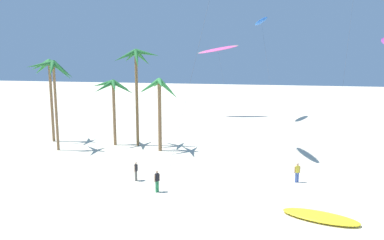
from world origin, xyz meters
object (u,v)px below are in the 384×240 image
(palm_tree_2, at_px, (113,90))
(palm_tree_3, at_px, (137,66))
(person_near_left, at_px, (157,180))
(palm_tree_1, at_px, (49,73))
(flying_kite_0, at_px, (218,49))
(grounded_kite_0, at_px, (320,217))
(palm_tree_0, at_px, (54,74))
(person_mid_field, at_px, (136,170))
(palm_tree_4, at_px, (159,92))
(person_foreground_walker, at_px, (297,172))
(flying_kite_4, at_px, (261,21))

(palm_tree_2, distance_m, palm_tree_3, 3.95)
(palm_tree_3, bearing_deg, person_near_left, -61.79)
(palm_tree_3, relative_size, person_near_left, 6.58)
(palm_tree_1, xyz_separation_m, person_near_left, (18.46, -13.35, -7.43))
(flying_kite_0, height_order, person_near_left, flying_kite_0)
(grounded_kite_0, bearing_deg, palm_tree_2, 144.70)
(palm_tree_0, relative_size, palm_tree_3, 0.89)
(palm_tree_0, height_order, flying_kite_0, flying_kite_0)
(palm_tree_1, height_order, palm_tree_3, palm_tree_3)
(flying_kite_0, relative_size, person_near_left, 7.56)
(palm_tree_1, xyz_separation_m, flying_kite_0, (15.54, 25.42, 3.42))
(person_mid_field, bearing_deg, person_near_left, -38.19)
(palm_tree_1, bearing_deg, palm_tree_4, -4.57)
(grounded_kite_0, bearing_deg, person_foreground_walker, 100.68)
(palm_tree_1, height_order, flying_kite_4, flying_kite_4)
(person_mid_field, bearing_deg, palm_tree_0, 149.04)
(flying_kite_0, relative_size, flying_kite_4, 0.72)
(palm_tree_3, relative_size, grounded_kite_0, 2.25)
(flying_kite_0, bearing_deg, person_mid_field, -89.51)
(palm_tree_0, xyz_separation_m, palm_tree_4, (10.94, 2.62, -1.84))
(palm_tree_0, bearing_deg, palm_tree_3, 29.59)
(palm_tree_2, relative_size, flying_kite_4, 0.43)
(palm_tree_2, height_order, grounded_kite_0, palm_tree_2)
(palm_tree_3, bearing_deg, flying_kite_0, 79.57)
(palm_tree_0, distance_m, person_foreground_walker, 26.84)
(flying_kite_4, xyz_separation_m, grounded_kite_0, (7.11, -40.36, -16.15))
(person_near_left, bearing_deg, flying_kite_4, 83.49)
(person_near_left, bearing_deg, person_foreground_walker, 26.25)
(palm_tree_0, relative_size, person_near_left, 5.84)
(palm_tree_3, xyz_separation_m, person_near_left, (7.49, -13.96, -8.29))
(palm_tree_0, bearing_deg, flying_kite_4, 55.88)
(palm_tree_2, relative_size, palm_tree_4, 0.96)
(palm_tree_4, height_order, flying_kite_4, flying_kite_4)
(palm_tree_2, bearing_deg, person_foreground_walker, -22.56)
(person_near_left, xyz_separation_m, person_mid_field, (-2.61, 2.05, -0.05))
(flying_kite_0, bearing_deg, person_foreground_walker, -68.75)
(flying_kite_4, bearing_deg, palm_tree_2, -120.46)
(palm_tree_1, height_order, palm_tree_2, palm_tree_1)
(palm_tree_4, xyz_separation_m, person_mid_field, (1.63, -10.16, -5.63))
(palm_tree_4, xyz_separation_m, flying_kite_4, (8.63, 26.26, 9.79))
(palm_tree_1, xyz_separation_m, palm_tree_2, (8.19, 0.19, -1.90))
(palm_tree_2, height_order, flying_kite_0, flying_kite_0)
(palm_tree_2, bearing_deg, flying_kite_0, 73.75)
(palm_tree_0, xyz_separation_m, person_foreground_walker, (25.37, -4.56, -7.46))
(palm_tree_1, bearing_deg, palm_tree_3, 3.18)
(palm_tree_0, relative_size, grounded_kite_0, 1.99)
(palm_tree_1, relative_size, palm_tree_4, 1.25)
(palm_tree_0, xyz_separation_m, person_near_left, (15.18, -9.59, -7.43))
(flying_kite_4, height_order, grounded_kite_0, flying_kite_4)
(palm_tree_1, bearing_deg, flying_kite_4, 47.71)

